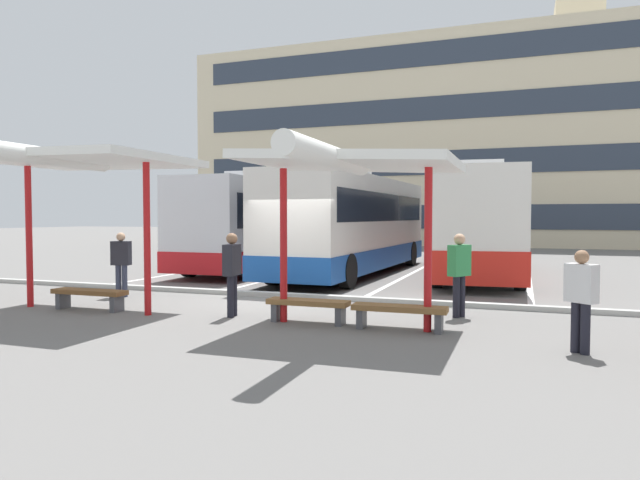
{
  "coord_description": "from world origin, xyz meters",
  "views": [
    {
      "loc": [
        5.73,
        -12.52,
        2.05
      ],
      "look_at": [
        0.31,
        2.43,
        1.38
      ],
      "focal_mm": 31.53,
      "sensor_mm": 36.0,
      "label": 1
    }
  ],
  "objects_px": {
    "waiting_shelter_2": "(348,165)",
    "waiting_passenger_2": "(121,260)",
    "coach_bus_1": "(354,225)",
    "coach_bus_2": "(477,225)",
    "bench_3": "(308,306)",
    "waiting_passenger_1": "(581,295)",
    "waiting_passenger_0": "(232,268)",
    "bench_4": "(399,312)",
    "bench_2": "(89,295)",
    "coach_bus_0": "(273,224)",
    "waiting_shelter_1": "(74,162)",
    "waiting_passenger_3": "(459,269)"
  },
  "relations": [
    {
      "from": "coach_bus_2",
      "to": "waiting_passenger_0",
      "type": "bearing_deg",
      "value": -112.5
    },
    {
      "from": "bench_3",
      "to": "waiting_passenger_2",
      "type": "relative_size",
      "value": 0.98
    },
    {
      "from": "coach_bus_0",
      "to": "bench_3",
      "type": "bearing_deg",
      "value": -62.11
    },
    {
      "from": "bench_3",
      "to": "bench_4",
      "type": "xyz_separation_m",
      "value": [
        1.8,
        -0.1,
        0.0
      ]
    },
    {
      "from": "coach_bus_0",
      "to": "coach_bus_2",
      "type": "height_order",
      "value": "coach_bus_2"
    },
    {
      "from": "bench_3",
      "to": "waiting_passenger_1",
      "type": "xyz_separation_m",
      "value": [
        4.7,
        -0.86,
        0.55
      ]
    },
    {
      "from": "coach_bus_1",
      "to": "bench_2",
      "type": "bearing_deg",
      "value": -108.7
    },
    {
      "from": "waiting_passenger_0",
      "to": "waiting_passenger_1",
      "type": "xyz_separation_m",
      "value": [
        6.41,
        -0.97,
        -0.11
      ]
    },
    {
      "from": "waiting_passenger_0",
      "to": "waiting_shelter_1",
      "type": "bearing_deg",
      "value": -167.72
    },
    {
      "from": "bench_4",
      "to": "bench_2",
      "type": "bearing_deg",
      "value": -178.75
    },
    {
      "from": "bench_2",
      "to": "waiting_passenger_3",
      "type": "xyz_separation_m",
      "value": [
        7.71,
        1.86,
        0.65
      ]
    },
    {
      "from": "coach_bus_2",
      "to": "bench_4",
      "type": "distance_m",
      "value": 10.17
    },
    {
      "from": "bench_3",
      "to": "bench_4",
      "type": "distance_m",
      "value": 1.8
    },
    {
      "from": "waiting_passenger_0",
      "to": "waiting_passenger_3",
      "type": "distance_m",
      "value": 4.63
    },
    {
      "from": "bench_2",
      "to": "waiting_passenger_0",
      "type": "distance_m",
      "value": 3.42
    },
    {
      "from": "waiting_shelter_2",
      "to": "waiting_passenger_2",
      "type": "bearing_deg",
      "value": 163.58
    },
    {
      "from": "waiting_shelter_2",
      "to": "bench_3",
      "type": "height_order",
      "value": "waiting_shelter_2"
    },
    {
      "from": "coach_bus_1",
      "to": "waiting_passenger_1",
      "type": "xyz_separation_m",
      "value": [
        6.53,
        -10.1,
        -0.87
      ]
    },
    {
      "from": "waiting_shelter_2",
      "to": "bench_4",
      "type": "relative_size",
      "value": 2.71
    },
    {
      "from": "coach_bus_0",
      "to": "waiting_passenger_2",
      "type": "relative_size",
      "value": 7.13
    },
    {
      "from": "bench_2",
      "to": "waiting_passenger_2",
      "type": "bearing_deg",
      "value": 110.15
    },
    {
      "from": "waiting_shelter_1",
      "to": "waiting_passenger_0",
      "type": "relative_size",
      "value": 3.06
    },
    {
      "from": "waiting_shelter_1",
      "to": "bench_2",
      "type": "xyz_separation_m",
      "value": [
        0.0,
        0.37,
        -2.85
      ]
    },
    {
      "from": "coach_bus_1",
      "to": "coach_bus_2",
      "type": "relative_size",
      "value": 1.07
    },
    {
      "from": "coach_bus_2",
      "to": "bench_4",
      "type": "relative_size",
      "value": 6.25
    },
    {
      "from": "coach_bus_0",
      "to": "bench_4",
      "type": "height_order",
      "value": "coach_bus_0"
    },
    {
      "from": "coach_bus_0",
      "to": "waiting_passenger_0",
      "type": "xyz_separation_m",
      "value": [
        3.89,
        -10.46,
        -0.73
      ]
    },
    {
      "from": "bench_2",
      "to": "bench_4",
      "type": "height_order",
      "value": "same"
    },
    {
      "from": "coach_bus_1",
      "to": "coach_bus_2",
      "type": "xyz_separation_m",
      "value": [
        4.2,
        0.71,
        -0.01
      ]
    },
    {
      "from": "waiting_passenger_0",
      "to": "waiting_passenger_2",
      "type": "height_order",
      "value": "waiting_passenger_0"
    },
    {
      "from": "coach_bus_2",
      "to": "waiting_passenger_1",
      "type": "relative_size",
      "value": 6.9
    },
    {
      "from": "waiting_passenger_1",
      "to": "waiting_passenger_2",
      "type": "relative_size",
      "value": 0.94
    },
    {
      "from": "waiting_shelter_2",
      "to": "waiting_passenger_0",
      "type": "height_order",
      "value": "waiting_shelter_2"
    },
    {
      "from": "waiting_passenger_1",
      "to": "waiting_passenger_3",
      "type": "xyz_separation_m",
      "value": [
        -2.03,
        2.47,
        0.11
      ]
    },
    {
      "from": "waiting_passenger_2",
      "to": "waiting_passenger_0",
      "type": "bearing_deg",
      "value": -20.9
    },
    {
      "from": "waiting_shelter_2",
      "to": "bench_4",
      "type": "bearing_deg",
      "value": 13.26
    },
    {
      "from": "coach_bus_2",
      "to": "waiting_passenger_0",
      "type": "relative_size",
      "value": 6.25
    },
    {
      "from": "coach_bus_1",
      "to": "waiting_passenger_1",
      "type": "distance_m",
      "value": 12.06
    },
    {
      "from": "bench_2",
      "to": "waiting_shelter_2",
      "type": "xyz_separation_m",
      "value": [
        5.94,
        -0.06,
        2.64
      ]
    },
    {
      "from": "coach_bus_0",
      "to": "waiting_shelter_2",
      "type": "distance_m",
      "value": 12.73
    },
    {
      "from": "waiting_shelter_2",
      "to": "bench_4",
      "type": "height_order",
      "value": "waiting_shelter_2"
    },
    {
      "from": "bench_4",
      "to": "coach_bus_2",
      "type": "bearing_deg",
      "value": 86.74
    },
    {
      "from": "bench_3",
      "to": "waiting_passenger_1",
      "type": "distance_m",
      "value": 4.81
    },
    {
      "from": "waiting_passenger_3",
      "to": "waiting_shelter_2",
      "type": "bearing_deg",
      "value": -132.53
    },
    {
      "from": "waiting_shelter_1",
      "to": "bench_3",
      "type": "distance_m",
      "value": 5.83
    },
    {
      "from": "coach_bus_2",
      "to": "bench_4",
      "type": "xyz_separation_m",
      "value": [
        -0.57,
        -10.05,
        -1.4
      ]
    },
    {
      "from": "bench_2",
      "to": "waiting_passenger_1",
      "type": "xyz_separation_m",
      "value": [
        9.74,
        -0.61,
        0.54
      ]
    },
    {
      "from": "coach_bus_1",
      "to": "bench_4",
      "type": "bearing_deg",
      "value": -68.77
    },
    {
      "from": "coach_bus_1",
      "to": "bench_4",
      "type": "height_order",
      "value": "coach_bus_1"
    },
    {
      "from": "coach_bus_0",
      "to": "waiting_passenger_0",
      "type": "height_order",
      "value": "coach_bus_0"
    }
  ]
}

